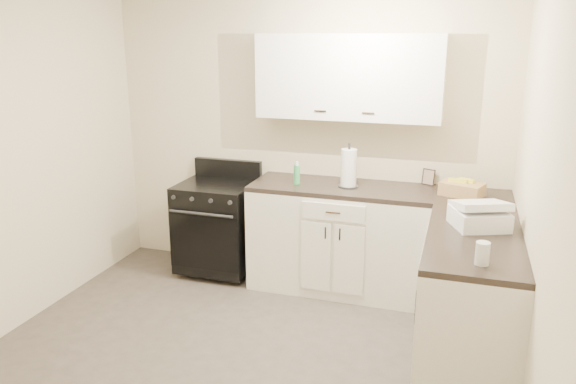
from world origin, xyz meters
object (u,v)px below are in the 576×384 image
(knife_block, at_px, (348,173))
(wicker_basket, at_px, (462,189))
(paper_towel, at_px, (349,168))
(stove, at_px, (217,226))
(countertop_grill, at_px, (479,218))

(knife_block, distance_m, wicker_basket, 0.94)
(knife_block, bearing_deg, paper_towel, -84.03)
(stove, height_order, knife_block, knife_block)
(knife_block, height_order, wicker_basket, knife_block)
(stove, xyz_separation_m, countertop_grill, (2.27, -0.73, 0.54))
(knife_block, height_order, paper_towel, paper_towel)
(paper_towel, xyz_separation_m, countertop_grill, (1.04, -0.75, -0.10))
(wicker_basket, distance_m, countertop_grill, 0.76)
(countertop_grill, bearing_deg, stove, 140.17)
(stove, bearing_deg, countertop_grill, -17.82)
(knife_block, bearing_deg, countertop_grill, -46.62)
(stove, height_order, wicker_basket, wicker_basket)
(stove, bearing_deg, knife_block, 4.12)
(countertop_grill, bearing_deg, wicker_basket, 77.19)
(paper_towel, xyz_separation_m, wicker_basket, (0.92, 0.01, -0.11))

